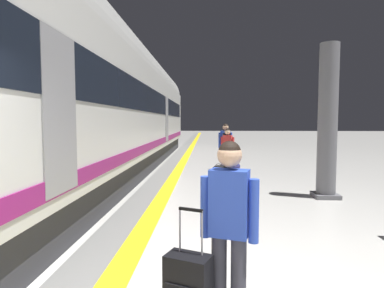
% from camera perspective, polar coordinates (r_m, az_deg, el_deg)
% --- Properties ---
extents(safety_line_strip, '(0.36, 80.00, 0.01)m').
position_cam_1_polar(safety_line_strip, '(11.96, -2.46, -4.63)').
color(safety_line_strip, yellow).
rests_on(safety_line_strip, ground).
extents(tactile_edge_band, '(0.75, 80.00, 0.01)m').
position_cam_1_polar(tactile_edge_band, '(12.00, -4.34, -4.61)').
color(tactile_edge_band, slate).
rests_on(tactile_edge_band, ground).
extents(high_speed_train, '(2.94, 31.34, 4.97)m').
position_cam_1_polar(high_speed_train, '(9.37, -18.11, 8.11)').
color(high_speed_train, '#38383D').
rests_on(high_speed_train, ground).
extents(traveller_foreground, '(0.49, 0.28, 1.64)m').
position_cam_1_polar(traveller_foreground, '(2.87, 6.59, -13.26)').
color(traveller_foreground, '#383842').
rests_on(traveller_foreground, ground).
extents(passenger_near, '(0.46, 0.28, 1.56)m').
position_cam_1_polar(passenger_near, '(11.30, 6.31, -0.55)').
color(passenger_near, black).
rests_on(passenger_near, ground).
extents(duffel_bag_near, '(0.44, 0.26, 0.36)m').
position_cam_1_polar(duffel_bag_near, '(11.14, 4.70, -4.51)').
color(duffel_bag_near, black).
rests_on(duffel_bag_near, ground).
extents(passenger_mid, '(0.52, 0.39, 1.72)m').
position_cam_1_polar(passenger_mid, '(11.99, 5.98, 0.26)').
color(passenger_mid, '#383842').
rests_on(passenger_mid, ground).
extents(duffel_bag_mid, '(0.44, 0.26, 0.36)m').
position_cam_1_polar(duffel_bag_mid, '(11.94, 7.51, -3.95)').
color(duffel_bag_mid, navy).
rests_on(duffel_bag_mid, ground).
extents(platform_pillar, '(0.56, 0.56, 3.60)m').
position_cam_1_polar(platform_pillar, '(8.15, 22.90, 3.16)').
color(platform_pillar, slate).
rests_on(platform_pillar, ground).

